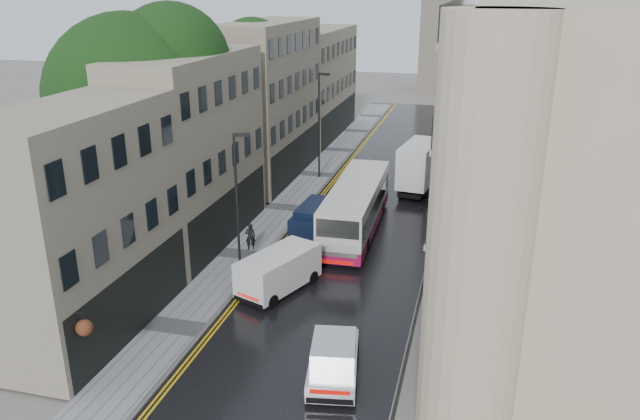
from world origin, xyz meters
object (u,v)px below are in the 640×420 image
at_px(pedestrian, 250,237).
at_px(cream_bus, 326,225).
at_px(tree_near, 134,128).
at_px(silver_hatchback, 308,380).
at_px(tree_far, 227,102).
at_px(navy_van, 293,229).
at_px(white_lorry, 402,170).
at_px(white_van, 243,278).
at_px(lamp_post_far, 319,126).
at_px(lamp_post_near, 237,207).

bearing_deg(pedestrian, cream_bus, 173.25).
height_order(tree_near, silver_hatchback, tree_near).
height_order(silver_hatchback, pedestrian, pedestrian).
relative_size(tree_far, navy_van, 2.55).
bearing_deg(white_lorry, tree_near, -129.81).
height_order(cream_bus, pedestrian, cream_bus).
xyz_separation_m(white_lorry, white_van, (-5.44, -18.12, -0.83)).
distance_m(tree_near, silver_hatchback, 19.57).
bearing_deg(tree_far, silver_hatchback, -62.04).
bearing_deg(lamp_post_far, tree_far, -153.69).
bearing_deg(lamp_post_near, silver_hatchback, -75.51).
height_order(pedestrian, lamp_post_far, lamp_post_far).
height_order(white_van, navy_van, navy_van).
height_order(tree_far, lamp_post_far, tree_far).
bearing_deg(cream_bus, tree_far, 130.92).
relative_size(tree_far, silver_hatchback, 2.96).
distance_m(silver_hatchback, lamp_post_far, 28.58).
bearing_deg(cream_bus, navy_van, -171.74).
bearing_deg(cream_bus, pedestrian, -164.50).
bearing_deg(lamp_post_far, cream_bus, -64.85).
bearing_deg(cream_bus, white_van, -111.81).
distance_m(tree_far, white_lorry, 14.35).
bearing_deg(white_van, tree_far, 135.46).
relative_size(cream_bus, lamp_post_far, 1.40).
height_order(white_van, lamp_post_near, lamp_post_near).
bearing_deg(tree_near, white_lorry, 42.01).
bearing_deg(lamp_post_near, pedestrian, 80.46).
distance_m(white_lorry, silver_hatchback, 25.06).
bearing_deg(tree_far, white_lorry, -1.70).
relative_size(lamp_post_near, lamp_post_far, 0.93).
height_order(silver_hatchback, lamp_post_near, lamp_post_near).
distance_m(white_lorry, pedestrian, 14.55).
distance_m(white_lorry, navy_van, 12.66).
distance_m(tree_near, navy_van, 10.82).
bearing_deg(lamp_post_near, white_lorry, 47.45).
distance_m(tree_far, navy_van, 15.80).
distance_m(navy_van, lamp_post_far, 14.66).
distance_m(tree_near, lamp_post_near, 8.67).
height_order(cream_bus, silver_hatchback, cream_bus).
bearing_deg(navy_van, cream_bus, 12.93).
bearing_deg(white_van, cream_bus, 91.11).
xyz_separation_m(navy_van, lamp_post_far, (-2.15, 14.20, 2.97)).
bearing_deg(white_van, pedestrian, 128.64).
distance_m(cream_bus, lamp_post_far, 14.69).
bearing_deg(pedestrian, lamp_post_near, 76.88).
height_order(navy_van, lamp_post_far, lamp_post_far).
height_order(tree_near, lamp_post_near, tree_near).
xyz_separation_m(white_van, lamp_post_near, (-1.09, 2.28, 2.86)).
xyz_separation_m(cream_bus, white_lorry, (2.93, 11.37, 0.31)).
relative_size(tree_near, lamp_post_far, 1.69).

